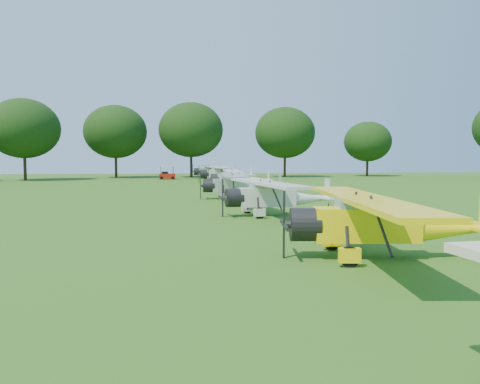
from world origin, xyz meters
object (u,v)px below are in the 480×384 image
Objects in this scene: aircraft_4 at (239,183)px; golf_cart at (167,175)px; aircraft_7 at (213,170)px; aircraft_3 at (275,194)px; aircraft_6 at (225,173)px; aircraft_2 at (382,219)px; aircraft_5 at (238,177)px.

aircraft_4 is 37.62m from golf_cart.
golf_cart is (-7.38, -2.17, -0.63)m from aircraft_7.
aircraft_3 is 4.18× the size of golf_cart.
aircraft_3 is at bearing -95.49° from aircraft_6.
aircraft_4 is at bearing -81.78° from golf_cart.
aircraft_2 reaches higher than aircraft_4.
golf_cart is (-7.82, 24.71, -0.54)m from aircraft_5.
aircraft_7 reaches higher than golf_cart.
aircraft_6 reaches higher than aircraft_7.
aircraft_2 is at bearing -91.70° from aircraft_7.
aircraft_3 is 0.98× the size of aircraft_4.
aircraft_4 reaches higher than aircraft_3.
aircraft_3 is at bearing -92.70° from aircraft_7.
aircraft_4 is at bearing -93.60° from aircraft_7.
aircraft_3 is 11.01m from aircraft_4.
aircraft_6 reaches higher than golf_cart.
aircraft_3 is 0.91× the size of aircraft_7.
aircraft_5 is 4.30× the size of golf_cart.
golf_cart reaches higher than aircraft_3.
aircraft_5 is at bearing 86.02° from aircraft_4.
aircraft_2 is 1.01× the size of aircraft_4.
aircraft_3 is 50.26m from aircraft_7.
aircraft_2 is 47.52m from aircraft_6.
aircraft_5 reaches higher than golf_cart.
aircraft_7 reaches higher than aircraft_2.
aircraft_3 is at bearing -84.42° from aircraft_4.
aircraft_2 reaches higher than aircraft_3.
golf_cart is at bearing 91.39° from aircraft_3.
aircraft_6 reaches higher than aircraft_5.
aircraft_2 is 34.85m from aircraft_5.
aircraft_6 is (0.05, 47.52, 0.13)m from aircraft_2.
aircraft_5 reaches higher than aircraft_4.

